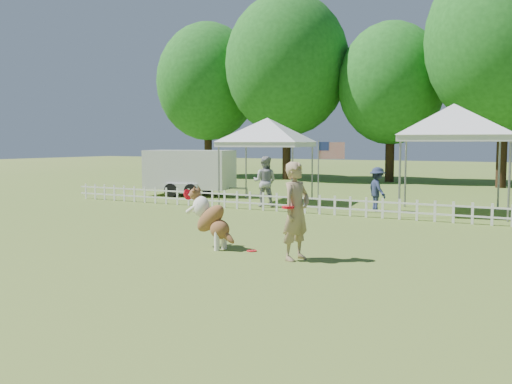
% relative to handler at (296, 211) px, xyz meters
% --- Properties ---
extents(ground, '(120.00, 120.00, 0.00)m').
position_rel_handler_xyz_m(ground, '(-1.55, -0.38, -0.94)').
color(ground, '#416620').
rests_on(ground, ground).
extents(picket_fence, '(22.00, 0.08, 0.60)m').
position_rel_handler_xyz_m(picket_fence, '(-1.55, 6.62, -0.64)').
color(picket_fence, silver).
rests_on(picket_fence, ground).
extents(handler, '(0.58, 0.76, 1.87)m').
position_rel_handler_xyz_m(handler, '(0.00, 0.00, 0.00)').
color(handler, '#9F835F').
rests_on(handler, ground).
extents(dog, '(1.28, 0.61, 1.27)m').
position_rel_handler_xyz_m(dog, '(-2.07, 0.20, -0.30)').
color(dog, brown).
rests_on(dog, ground).
extents(frisbee_on_turf, '(0.23, 0.23, 0.02)m').
position_rel_handler_xyz_m(frisbee_on_turf, '(-1.16, 0.33, -0.93)').
color(frisbee_on_turf, red).
rests_on(frisbee_on_turf, ground).
extents(canopy_tent_left, '(3.41, 3.41, 3.07)m').
position_rel_handler_xyz_m(canopy_tent_left, '(-5.36, 8.91, 0.60)').
color(canopy_tent_left, silver).
rests_on(canopy_tent_left, ground).
extents(canopy_tent_right, '(3.82, 3.82, 3.35)m').
position_rel_handler_xyz_m(canopy_tent_right, '(1.25, 8.79, 0.74)').
color(canopy_tent_right, silver).
rests_on(canopy_tent_right, ground).
extents(cargo_trailer, '(4.74, 2.83, 1.95)m').
position_rel_handler_xyz_m(cargo_trailer, '(-9.52, 9.79, 0.04)').
color(cargo_trailer, silver).
rests_on(cargo_trailer, ground).
extents(flag_pole, '(0.87, 0.36, 2.29)m').
position_rel_handler_xyz_m(flag_pole, '(-2.56, 7.12, 0.21)').
color(flag_pole, gray).
rests_on(flag_pole, ground).
extents(spectator_a, '(0.97, 0.83, 1.75)m').
position_rel_handler_xyz_m(spectator_a, '(-4.76, 7.61, -0.06)').
color(spectator_a, '#96979B').
rests_on(spectator_a, ground).
extents(spectator_b, '(1.02, 1.04, 1.44)m').
position_rel_handler_xyz_m(spectator_b, '(-0.96, 8.23, -0.22)').
color(spectator_b, '#222B49').
rests_on(spectator_b, ground).
extents(tree_far_left, '(6.60, 6.60, 11.00)m').
position_rel_handler_xyz_m(tree_far_left, '(-16.55, 21.62, 4.56)').
color(tree_far_left, '#1A5618').
rests_on(tree_far_left, ground).
extents(tree_left, '(7.40, 7.40, 12.00)m').
position_rel_handler_xyz_m(tree_left, '(-10.55, 21.12, 5.06)').
color(tree_left, '#1A5618').
rests_on(tree_left, ground).
extents(tree_center_left, '(6.00, 6.00, 9.80)m').
position_rel_handler_xyz_m(tree_center_left, '(-4.55, 22.12, 3.96)').
color(tree_center_left, '#1A5618').
rests_on(tree_center_left, ground).
extents(tree_center_right, '(7.60, 7.60, 12.60)m').
position_rel_handler_xyz_m(tree_center_right, '(1.45, 20.62, 5.36)').
color(tree_center_right, '#1A5618').
rests_on(tree_center_right, ground).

